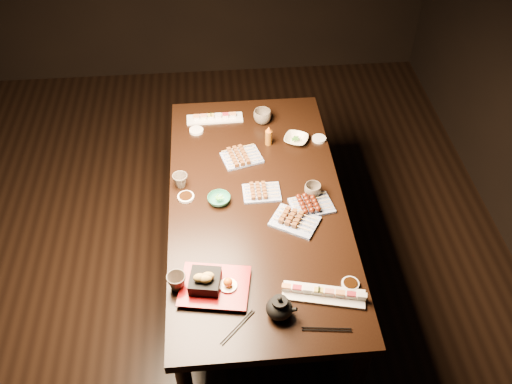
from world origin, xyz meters
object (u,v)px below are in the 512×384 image
condiment_bottle (269,135)px  tempura_tray (214,281)px  teacup_mid_right (313,190)px  sushi_platter_far (215,117)px  teacup_far_right (262,117)px  teapot (279,306)px  edamame_bowl_green (219,199)px  yakitori_plate_left (242,155)px  teacup_far_left (180,181)px  dining_table (257,249)px  edamame_bowl_cream (296,139)px  yakitori_plate_center (262,190)px  teacup_near_left (177,282)px  yakitori_plate_right (295,219)px  sushi_platter_near (324,293)px

condiment_bottle → tempura_tray: bearing=-109.1°
teacup_mid_right → sushi_platter_far: bearing=124.8°
teacup_far_right → teapot: (-0.06, -1.36, 0.02)m
edamame_bowl_green → yakitori_plate_left: bearing=67.1°
sushi_platter_far → teacup_far_right: 0.29m
sushi_platter_far → teacup_far_left: (-0.20, -0.57, 0.02)m
tempura_tray → dining_table: bearing=76.0°
edamame_bowl_cream → teacup_mid_right: teacup_mid_right is taller
condiment_bottle → yakitori_plate_center: bearing=-100.8°
yakitori_plate_left → teacup_mid_right: bearing=-57.9°
teacup_near_left → teacup_far_right: (0.49, 1.18, 0.00)m
dining_table → condiment_bottle: size_ratio=14.70×
teapot → yakitori_plate_left: bearing=113.4°
yakitori_plate_center → condiment_bottle: size_ratio=1.59×
yakitori_plate_left → edamame_bowl_cream: 0.35m
yakitori_plate_center → teacup_far_right: 0.62m
yakitori_plate_right → edamame_bowl_cream: bearing=112.6°
teacup_far_right → teacup_mid_right: bearing=-72.7°
edamame_bowl_cream → teacup_far_right: (-0.18, 0.20, 0.03)m
sushi_platter_near → yakitori_plate_center: (-0.21, 0.67, 0.00)m
teapot → yakitori_plate_right: bearing=93.6°
edamame_bowl_cream → teacup_far_right: 0.27m
yakitori_plate_center → teapot: bearing=-90.6°
teacup_mid_right → condiment_bottle: size_ratio=0.72×
yakitori_plate_right → teacup_mid_right: bearing=88.6°
yakitori_plate_center → tempura_tray: size_ratio=0.64×
condiment_bottle → dining_table: bearing=-103.2°
sushi_platter_near → edamame_bowl_green: size_ratio=3.09×
dining_table → teacup_mid_right: size_ratio=20.31×
edamame_bowl_green → tempura_tray: size_ratio=0.39×
tempura_tray → teacup_far_right: bearing=84.6°
tempura_tray → teapot: size_ratio=2.23×
yakitori_plate_right → teacup_mid_right: size_ratio=2.51×
dining_table → teacup_far_right: 0.79m
dining_table → teacup_far_right: (0.09, 0.67, 0.42)m
teacup_far_right → teapot: bearing=-92.4°
yakitori_plate_left → teacup_mid_right: 0.47m
yakitori_plate_right → teacup_near_left: teacup_near_left is taller
tempura_tray → teacup_mid_right: 0.77m
dining_table → tempura_tray: size_ratio=5.90×
edamame_bowl_green → teapot: 0.74m
tempura_tray → teacup_far_right: tempura_tray is taller
tempura_tray → condiment_bottle: condiment_bottle is taller
edamame_bowl_green → condiment_bottle: condiment_bottle is taller
dining_table → yakitori_plate_right: 0.47m
sushi_platter_near → dining_table: bearing=124.9°
yakitori_plate_center → yakitori_plate_right: 0.26m
yakitori_plate_center → tempura_tray: 0.65m
sushi_platter_far → teacup_mid_right: 0.85m
sushi_platter_near → tempura_tray: 0.48m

